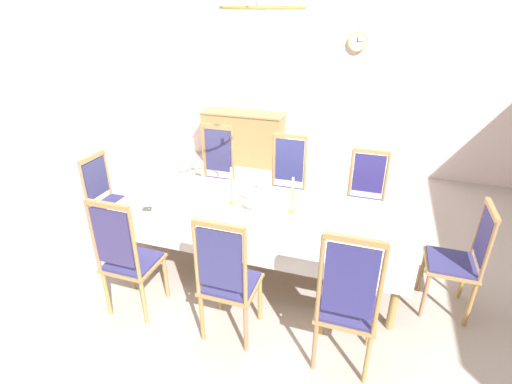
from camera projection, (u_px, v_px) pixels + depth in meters
The scene contains 23 objects.
ground at pixel (259, 274), 4.01m from camera, with size 8.11×6.48×0.04m, color #B4A49C.
back_wall at pixel (323, 71), 6.12m from camera, with size 8.11×0.08×3.19m, color silver.
dining_table at pixel (261, 215), 3.76m from camera, with size 2.81×1.04×0.74m.
tablecloth at pixel (261, 214), 3.76m from camera, with size 2.83×1.06×0.30m.
chair_south_a at pixel (127, 257), 3.26m from camera, with size 0.44×0.42×1.17m.
chair_north_a at pixel (215, 174), 4.85m from camera, with size 0.44×0.42×1.22m.
chair_south_b at pixel (227, 279), 3.00m from camera, with size 0.44×0.42×1.16m.
chair_north_b at pixel (286, 184), 4.59m from camera, with size 0.44×0.42×1.18m.
chair_south_c at pixel (347, 302), 2.72m from camera, with size 0.44×0.42×1.23m.
chair_north_c at pixel (365, 198), 4.33m from camera, with size 0.44×0.42×1.09m.
chair_head_west at pixel (109, 199), 4.33m from camera, with size 0.42×0.44×1.06m.
chair_head_east at pixel (461, 258), 3.30m from camera, with size 0.42×0.44×1.07m.
soup_tureen at pixel (256, 197), 3.70m from camera, with size 0.30×0.30×0.23m.
candlestick_west at pixel (232, 189), 3.75m from camera, with size 0.07×0.07×0.38m.
candlestick_east at pixel (292, 199), 3.58m from camera, with size 0.07×0.07×0.37m.
bowl_near_left at pixel (206, 219), 3.48m from camera, with size 0.19×0.19×0.05m.
bowl_near_right at pixel (147, 210), 3.66m from camera, with size 0.15×0.15×0.03m.
bowl_far_left at pixel (238, 184), 4.20m from camera, with size 0.17×0.17×0.04m.
spoon_primary at pixel (195, 218), 3.55m from camera, with size 0.05×0.18×0.01m.
spoon_secondary at pixel (140, 208), 3.71m from camera, with size 0.05×0.18×0.01m.
sideboard at pixel (243, 138), 6.70m from camera, with size 1.44×0.48×0.90m.
mounted_clock at pixel (358, 42), 5.72m from camera, with size 0.28×0.06×0.28m.
chandelier at pixel (262, 6), 2.97m from camera, with size 0.69×0.69×0.66m.
Camera 1 is at (0.99, -3.09, 2.50)m, focal length 26.88 mm.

